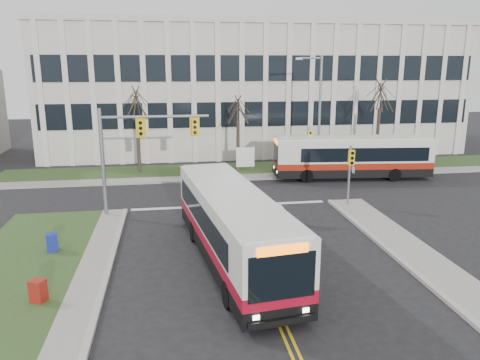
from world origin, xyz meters
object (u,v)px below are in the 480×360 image
bus_main (233,228)px  newspaper_box_blue (52,243)px  directory_sign (245,157)px  newspaper_box_red (38,292)px  bus_cross (352,158)px  streetlight (318,108)px

bus_main → newspaper_box_blue: (-8.14, 2.27, -1.12)m
directory_sign → newspaper_box_red: (-10.96, -20.42, -0.70)m
directory_sign → newspaper_box_blue: 19.37m
bus_cross → newspaper_box_blue: 22.76m
bus_main → bus_cross: size_ratio=1.02×
bus_cross → newspaper_box_red: bus_cross is taller
newspaper_box_blue → newspaper_box_red: bearing=-98.0°
directory_sign → newspaper_box_blue: bearing=-126.8°
newspaper_box_blue → newspaper_box_red: size_ratio=1.00×
bus_cross → bus_main: bearing=-32.7°
bus_main → streetlight: bearing=54.0°
streetlight → bus_main: size_ratio=0.77×
streetlight → newspaper_box_red: streetlight is taller
directory_sign → bus_main: bearing=-101.0°
newspaper_box_red → newspaper_box_blue: bearing=120.9°
bus_cross → newspaper_box_red: 25.23m
streetlight → newspaper_box_blue: 22.74m
bus_main → newspaper_box_red: bus_main is taller
bus_main → bus_cross: bearing=44.6°
bus_cross → newspaper_box_blue: bearing=-52.7°
bus_main → newspaper_box_blue: size_ratio=12.62×
directory_sign → bus_cross: 8.48m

